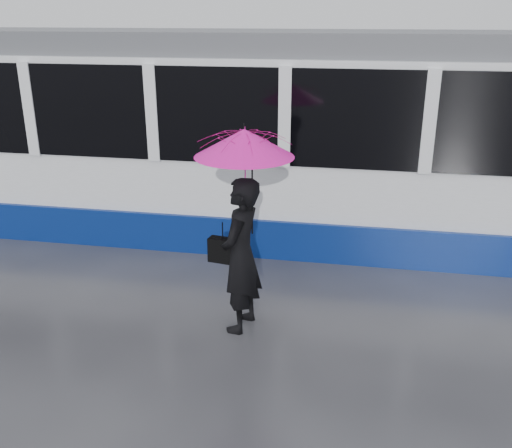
# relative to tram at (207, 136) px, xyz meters

# --- Properties ---
(ground) EXTENTS (90.00, 90.00, 0.00)m
(ground) POSITION_rel_tram_xyz_m (1.92, -2.50, -1.64)
(ground) COLOR #2B2B30
(ground) RESTS_ON ground
(rails) EXTENTS (34.00, 1.51, 0.02)m
(rails) POSITION_rel_tram_xyz_m (1.92, -0.00, -1.63)
(rails) COLOR #3F3D38
(rails) RESTS_ON ground
(tram) EXTENTS (26.00, 2.56, 3.35)m
(tram) POSITION_rel_tram_xyz_m (0.00, 0.00, 0.00)
(tram) COLOR white
(tram) RESTS_ON ground
(woman) EXTENTS (0.56, 0.76, 1.89)m
(woman) POSITION_rel_tram_xyz_m (1.30, -3.34, -0.69)
(woman) COLOR black
(woman) RESTS_ON ground
(umbrella) EXTENTS (1.28, 1.28, 1.28)m
(umbrella) POSITION_rel_tram_xyz_m (1.35, -3.34, 0.43)
(umbrella) COLOR #F51450
(umbrella) RESTS_ON ground
(handbag) EXTENTS (0.36, 0.20, 0.47)m
(handbag) POSITION_rel_tram_xyz_m (1.08, -3.32, -0.65)
(handbag) COLOR black
(handbag) RESTS_ON ground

